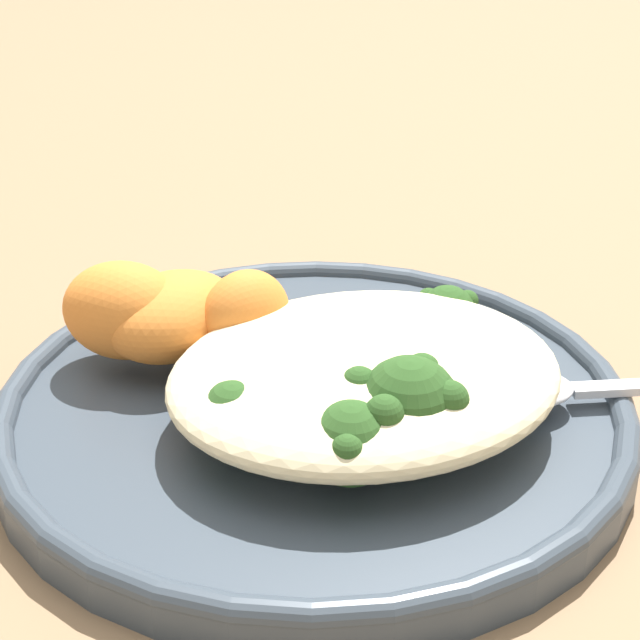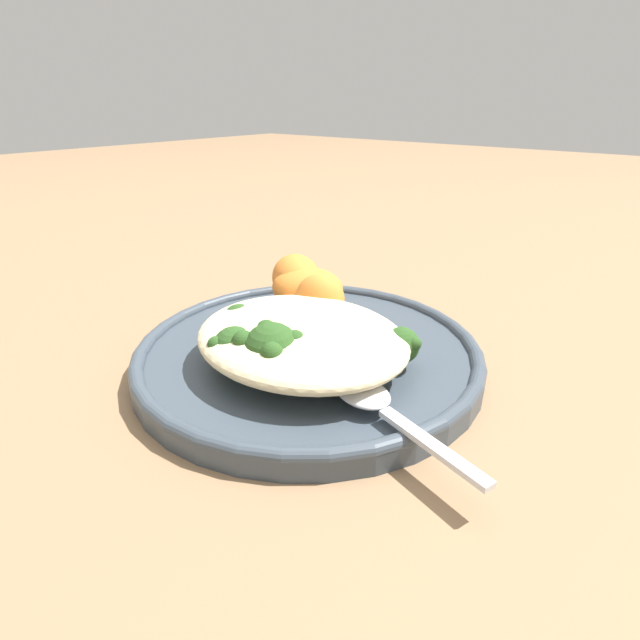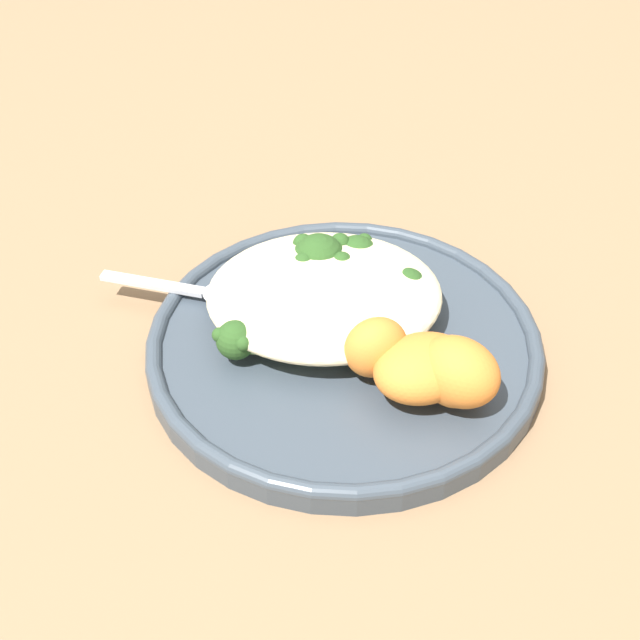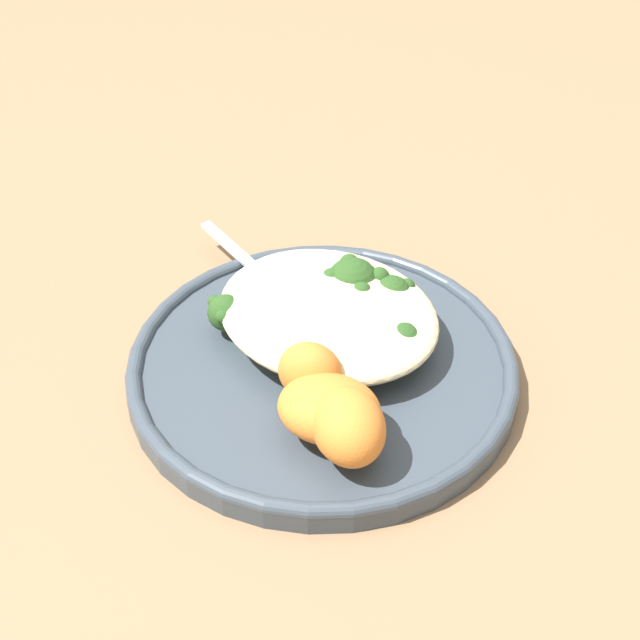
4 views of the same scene
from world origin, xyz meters
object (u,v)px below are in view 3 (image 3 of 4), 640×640
object	(u,v)px
broccoli_stalk_1	(355,277)
sweet_potato_chunk_1	(423,368)
broccoli_stalk_0	(393,302)
sweet_potato_chunk_2	(458,372)
sweet_potato_chunk_3	(376,347)
broccoli_stalk_3	(295,308)
plate	(340,345)
broccoli_stalk_2	(321,268)
broccoli_stalk_4	(256,341)
quinoa_mound	(324,294)
sweet_potato_chunk_0	(451,375)
spoon	(216,293)

from	to	relation	value
broccoli_stalk_1	sweet_potato_chunk_1	world-z (taller)	sweet_potato_chunk_1
sweet_potato_chunk_1	broccoli_stalk_0	bearing A→B (deg)	99.21
broccoli_stalk_1	sweet_potato_chunk_2	distance (m)	0.13
sweet_potato_chunk_3	broccoli_stalk_0	bearing A→B (deg)	73.10
broccoli_stalk_0	broccoli_stalk_3	bearing A→B (deg)	136.77
plate	sweet_potato_chunk_2	xyz separation A→B (m)	(0.07, -0.06, 0.03)
broccoli_stalk_2	sweet_potato_chunk_2	size ratio (longest dim) A/B	2.12
sweet_potato_chunk_2	broccoli_stalk_4	bearing A→B (deg)	160.86
broccoli_stalk_2	sweet_potato_chunk_3	world-z (taller)	sweet_potato_chunk_3
sweet_potato_chunk_1	sweet_potato_chunk_3	size ratio (longest dim) A/B	1.55
broccoli_stalk_0	broccoli_stalk_4	world-z (taller)	broccoli_stalk_0
broccoli_stalk_1	broccoli_stalk_2	bearing A→B (deg)	87.42
broccoli_stalk_0	quinoa_mound	bearing A→B (deg)	128.54
sweet_potato_chunk_0	broccoli_stalk_1	bearing A→B (deg)	115.84
broccoli_stalk_2	sweet_potato_chunk_2	xyz separation A→B (m)	(0.09, -0.12, 0.00)
broccoli_stalk_3	plate	bearing A→B (deg)	-164.76
broccoli_stalk_1	sweet_potato_chunk_2	xyz separation A→B (m)	(0.06, -0.11, 0.01)
quinoa_mound	spoon	world-z (taller)	quinoa_mound
broccoli_stalk_4	quinoa_mound	bearing A→B (deg)	-140.41
sweet_potato_chunk_3	spoon	world-z (taller)	sweet_potato_chunk_3
plate	broccoli_stalk_4	size ratio (longest dim) A/B	2.83
quinoa_mound	sweet_potato_chunk_3	world-z (taller)	sweet_potato_chunk_3
quinoa_mound	broccoli_stalk_1	size ratio (longest dim) A/B	1.45
quinoa_mound	broccoli_stalk_3	distance (m)	0.02
broccoli_stalk_0	broccoli_stalk_4	bearing A→B (deg)	154.85
quinoa_mound	broccoli_stalk_1	xyz separation A→B (m)	(0.02, 0.02, -0.00)
plate	broccoli_stalk_1	bearing A→B (deg)	74.86
broccoli_stalk_1	broccoli_stalk_3	size ratio (longest dim) A/B	1.18
broccoli_stalk_1	spoon	size ratio (longest dim) A/B	0.92
broccoli_stalk_1	sweet_potato_chunk_3	world-z (taller)	sweet_potato_chunk_3
broccoli_stalk_2	sweet_potato_chunk_1	xyz separation A→B (m)	(0.06, -0.11, -0.00)
broccoli_stalk_4	sweet_potato_chunk_3	size ratio (longest dim) A/B	2.28
broccoli_stalk_0	sweet_potato_chunk_1	size ratio (longest dim) A/B	1.20
quinoa_mound	broccoli_stalk_4	world-z (taller)	quinoa_mound
plate	broccoli_stalk_1	world-z (taller)	broccoli_stalk_1
broccoli_stalk_0	sweet_potato_chunk_1	xyz separation A→B (m)	(0.01, -0.08, 0.01)
plate	sweet_potato_chunk_0	world-z (taller)	sweet_potato_chunk_0
broccoli_stalk_3	quinoa_mound	bearing A→B (deg)	-116.72
sweet_potato_chunk_0	broccoli_stalk_4	bearing A→B (deg)	159.41
broccoli_stalk_4	sweet_potato_chunk_3	xyz separation A→B (m)	(0.08, -0.02, 0.01)
broccoli_stalk_0	sweet_potato_chunk_0	bearing A→B (deg)	-117.61
sweet_potato_chunk_2	broccoli_stalk_0	bearing A→B (deg)	111.88
broccoli_stalk_2	broccoli_stalk_3	distance (m)	0.04
broccoli_stalk_0	broccoli_stalk_1	size ratio (longest dim) A/B	0.70
broccoli_stalk_0	broccoli_stalk_1	distance (m)	0.04
broccoli_stalk_0	broccoli_stalk_3	xyz separation A→B (m)	(-0.07, -0.00, -0.00)
broccoli_stalk_3	spoon	size ratio (longest dim) A/B	0.78
broccoli_stalk_2	sweet_potato_chunk_3	bearing A→B (deg)	-172.99
sweet_potato_chunk_0	spoon	distance (m)	0.20
broccoli_stalk_0	sweet_potato_chunk_0	size ratio (longest dim) A/B	1.86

